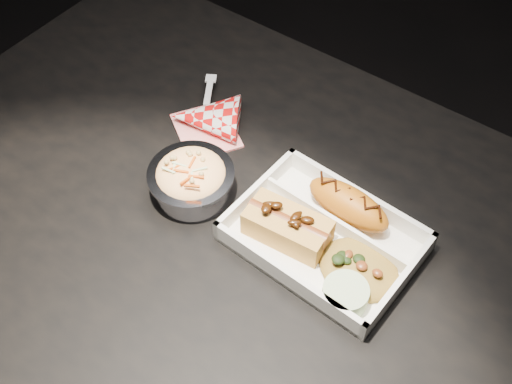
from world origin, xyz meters
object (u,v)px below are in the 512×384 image
(hotdog, at_px, (288,225))
(foil_coleslaw_cup, at_px, (191,178))
(dining_table, at_px, (251,269))
(food_tray, at_px, (324,239))
(napkin_fork, at_px, (205,118))
(fried_pastry, at_px, (348,205))

(hotdog, distance_m, foil_coleslaw_cup, 0.16)
(dining_table, distance_m, food_tray, 0.14)
(food_tray, distance_m, foil_coleslaw_cup, 0.21)
(hotdog, bearing_deg, food_tray, 22.55)
(dining_table, relative_size, hotdog, 9.78)
(food_tray, height_order, foil_coleslaw_cup, foil_coleslaw_cup)
(food_tray, bearing_deg, napkin_fork, 166.57)
(dining_table, xyz_separation_m, fried_pastry, (0.09, 0.10, 0.12))
(fried_pastry, bearing_deg, hotdog, -121.69)
(fried_pastry, bearing_deg, food_tray, -92.94)
(fried_pastry, distance_m, hotdog, 0.09)
(dining_table, xyz_separation_m, hotdog, (0.04, 0.02, 0.12))
(dining_table, distance_m, fried_pastry, 0.19)
(food_tray, height_order, hotdog, hotdog)
(dining_table, height_order, fried_pastry, fried_pastry)
(dining_table, distance_m, hotdog, 0.13)
(dining_table, height_order, food_tray, food_tray)
(napkin_fork, bearing_deg, food_tray, 41.75)
(food_tray, height_order, napkin_fork, napkin_fork)
(dining_table, bearing_deg, hotdog, 29.28)
(hotdog, height_order, foil_coleslaw_cup, foil_coleslaw_cup)
(napkin_fork, bearing_deg, dining_table, 23.33)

